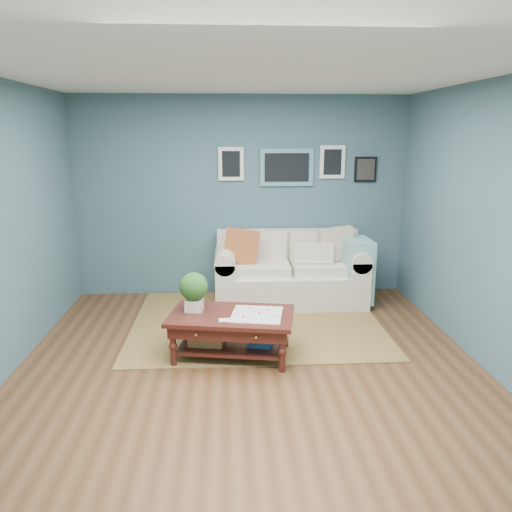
{
  "coord_description": "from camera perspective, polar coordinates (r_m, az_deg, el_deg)",
  "views": [
    {
      "loc": [
        -0.21,
        -4.3,
        2.21
      ],
      "look_at": [
        0.11,
        1.0,
        0.89
      ],
      "focal_mm": 35.0,
      "sensor_mm": 36.0,
      "label": 1
    }
  ],
  "objects": [
    {
      "name": "room_shell",
      "position": [
        4.44,
        -0.46,
        2.91
      ],
      "size": [
        5.0,
        5.02,
        2.7
      ],
      "color": "brown",
      "rests_on": "ground"
    },
    {
      "name": "area_rug",
      "position": [
        6.01,
        0.04,
        -7.55
      ],
      "size": [
        2.91,
        2.33,
        0.01
      ],
      "primitive_type": "cube",
      "color": "brown",
      "rests_on": "ground"
    },
    {
      "name": "loveseat",
      "position": [
        6.64,
        4.57,
        -1.74
      ],
      "size": [
        2.0,
        0.91,
        1.03
      ],
      "color": "beige",
      "rests_on": "ground"
    },
    {
      "name": "coffee_table",
      "position": [
        5.04,
        -3.54,
        -7.39
      ],
      "size": [
        1.33,
        0.91,
        0.85
      ],
      "rotation": [
        0.0,
        0.0,
        -0.17
      ],
      "color": "#33130D",
      "rests_on": "ground"
    }
  ]
}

